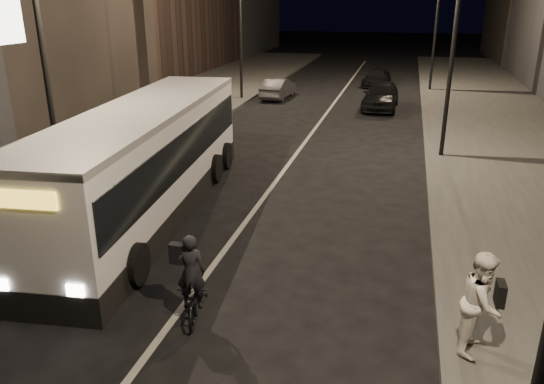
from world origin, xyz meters
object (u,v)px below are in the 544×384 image
Objects in this scene: pedestrian_woman at (482,303)px; car_near at (381,95)px; streetlight_right_far at (434,6)px; car_far at (377,78)px; cyclist_on_bicycle at (195,289)px; car_mid at (278,88)px; city_bus at (146,156)px; streetlight_right_mid at (449,14)px; streetlight_left_near at (47,20)px; streetlight_left_far at (244,7)px.

car_near is at bearing 24.52° from pedestrian_woman.
pedestrian_woman is (0.27, -28.47, -4.27)m from streetlight_right_far.
car_near is 8.27m from car_far.
pedestrian_woman reaches higher than cyclist_on_bicycle.
car_mid is (-9.20, 23.62, -0.47)m from pedestrian_woman.
cyclist_on_bicycle is at bearing -60.67° from city_bus.
streetlight_right_mid is 4.42× the size of cyclist_on_bicycle.
cyclist_on_bicycle is 23.98m from car_mid.
streetlight_left_near is at bearing -178.81° from city_bus.
city_bus is 18.02m from car_near.
car_far is at bearing 73.98° from streetlight_left_near.
streetlight_left_far is (-10.66, -6.00, 0.00)m from streetlight_right_far.
streetlight_right_far is at bearing 70.10° from car_near.
city_bus is 18.91m from car_mid.
streetlight_right_far is 28.79m from pedestrian_woman.
streetlight_right_mid is 13.18m from pedestrian_woman.
streetlight_left_near is 27.07m from car_far.
car_mid is at bearing 38.34° from pedestrian_woman.
pedestrian_woman is at bearing -81.05° from car_near.
streetlight_left_far is (-10.66, 10.00, 0.00)m from streetlight_right_mid.
streetlight_right_mid is 10.75m from car_near.
car_near is (5.66, 17.09, -0.91)m from city_bus.
streetlight_right_mid is 0.69× the size of city_bus.
cyclist_on_bicycle is (3.33, -4.78, -1.08)m from city_bus.
streetlight_left_near is 1.77× the size of car_near.
pedestrian_woman is at bearing 114.26° from car_mid.
streetlight_right_far is at bearing 66.71° from cyclist_on_bicycle.
streetlight_right_far is at bearing 66.04° from streetlight_left_near.
streetlight_left_near and streetlight_left_far have the same top height.
car_near is 1.21× the size of car_mid.
car_far is at bearing 23.84° from pedestrian_woman.
city_bus is 9.78m from pedestrian_woman.
streetlight_right_far is at bearing 29.36° from streetlight_left_far.
car_mid is at bearing 165.78° from car_near.
streetlight_right_mid is at bearing -43.16° from streetlight_left_far.
car_far is at bearing 154.08° from streetlight_right_far.
car_mid is at bearing 86.14° from cyclist_on_bicycle.
streetlight_right_mid reaches higher than car_near.
pedestrian_woman is at bearing -64.05° from streetlight_left_far.
streetlight_left_near reaches higher than car_near.
cyclist_on_bicycle is 30.15m from car_far.
streetlight_right_mid is at bearing 54.99° from cyclist_on_bicycle.
streetlight_left_far is at bearing 36.59° from car_mid.
streetlight_right_far is 8.47m from car_near.
car_far is (-3.58, 30.08, -0.53)m from pedestrian_woman.
car_near is 6.58m from car_mid.
streetlight_left_far is at bearing 92.21° from city_bus.
streetlight_left_far is at bearing 90.83° from cyclist_on_bicycle.
streetlight_left_far is 4.37× the size of pedestrian_woman.
streetlight_left_near is 0.69× the size of city_bus.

